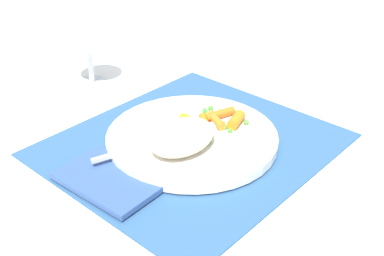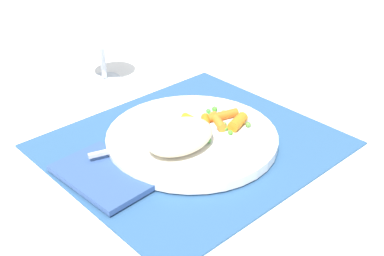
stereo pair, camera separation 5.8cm
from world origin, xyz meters
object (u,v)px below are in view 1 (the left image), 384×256
object	(u,v)px
plate	(192,138)
carrot_portion	(215,119)
rice_mound	(182,137)
wine_glass	(86,27)
fork	(169,139)
napkin	(109,180)

from	to	relation	value
plate	carrot_portion	world-z (taller)	carrot_portion
rice_mound	carrot_portion	xyz separation A→B (m)	(0.09, 0.01, -0.01)
rice_mound	wine_glass	bearing A→B (deg)	75.53
plate	fork	world-z (taller)	fork
fork	carrot_portion	bearing A→B (deg)	-12.14
wine_glass	plate	bearing A→B (deg)	-97.80
plate	carrot_portion	bearing A→B (deg)	-7.25
rice_mound	fork	bearing A→B (deg)	82.79
carrot_portion	napkin	size ratio (longest dim) A/B	0.59
carrot_portion	fork	world-z (taller)	carrot_portion
plate	wine_glass	world-z (taller)	wine_glass
plate	fork	distance (m)	0.04
plate	rice_mound	bearing A→B (deg)	-157.15
plate	rice_mound	size ratio (longest dim) A/B	2.42
plate	napkin	xyz separation A→B (m)	(-0.15, 0.01, -0.00)
plate	carrot_portion	distance (m)	0.05
carrot_portion	napkin	xyz separation A→B (m)	(-0.20, 0.02, -0.02)
plate	napkin	bearing A→B (deg)	174.51
rice_mound	wine_glass	size ratio (longest dim) A/B	0.72
plate	fork	bearing A→B (deg)	161.82
wine_glass	napkin	size ratio (longest dim) A/B	1.06
rice_mound	napkin	size ratio (longest dim) A/B	0.76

